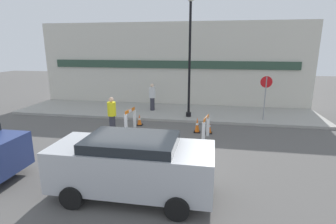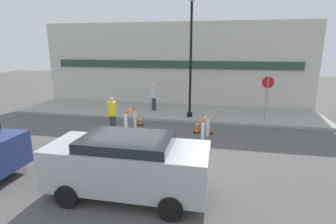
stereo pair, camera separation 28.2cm
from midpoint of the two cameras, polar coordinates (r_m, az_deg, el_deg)
name	(u,v)px [view 2 (the right image)]	position (r m, az deg, el deg)	size (l,w,h in m)	color
ground_plane	(132,154)	(10.17, -6.99, -8.98)	(60.00, 60.00, 0.00)	#565451
sidewalk_slab	(166,112)	(16.08, 0.12, 0.09)	(18.00, 3.88, 0.14)	#9E9B93
storefront_facade	(172,65)	(17.62, 1.41, 10.17)	(18.00, 0.22, 5.50)	beige
streetlamp_post	(191,41)	(14.22, 5.63, 15.05)	(0.44, 0.44, 6.46)	black
stop_sign	(267,91)	(14.63, 21.31, 4.22)	(0.60, 0.06, 2.33)	gray
barricade_0	(206,127)	(11.54, 8.87, -3.26)	(0.31, 0.92, 1.02)	white
barricade_1	(131,119)	(12.50, -7.53, -1.58)	(0.28, 0.97, 1.12)	white
traffic_cone_0	(140,120)	(13.59, -5.51, -1.68)	(0.30, 0.30, 0.59)	black
traffic_cone_1	(209,127)	(12.40, 9.59, -3.33)	(0.30, 0.30, 0.61)	black
traffic_cone_2	(197,125)	(12.42, 7.03, -2.92)	(0.30, 0.30, 0.73)	black
person_worker	(112,113)	(12.65, -11.42, -0.30)	(0.43, 0.43, 1.67)	#33333D
person_pedestrian	(154,96)	(16.00, -2.61, 3.47)	(0.39, 0.39, 1.64)	#33333D
parked_car_1	(128,163)	(7.20, -7.65, -10.86)	(4.30, 1.90, 1.68)	#B7BABF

